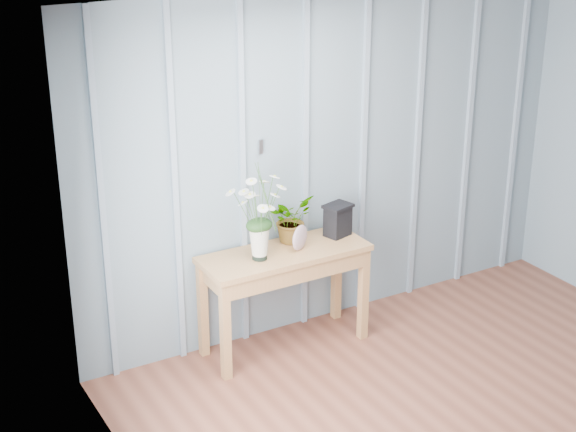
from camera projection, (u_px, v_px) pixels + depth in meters
room_shell at (462, 101)px, 5.04m from camera, size 4.00×4.50×2.50m
sideboard at (284, 266)px, 6.16m from camera, size 1.20×0.45×0.75m
daisy_vase at (259, 204)px, 5.84m from camera, size 0.45×0.35×0.64m
spider_plant at (291, 219)px, 6.22m from camera, size 0.38×0.36×0.34m
felt_disc_vessel at (300, 238)px, 6.10m from camera, size 0.18×0.13×0.18m
carved_box at (338, 220)px, 6.33m from camera, size 0.23×0.20×0.24m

